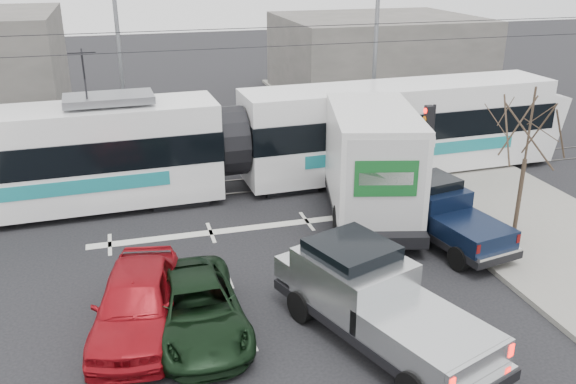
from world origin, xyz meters
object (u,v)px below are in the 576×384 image
object	(u,v)px
traffic_signal	(429,132)
navy_pickup	(442,213)
street_lamp_far	(114,41)
red_car	(137,301)
bare_tree	(529,131)
box_truck	(368,161)
street_lamp_near	(372,38)
green_car	(197,308)
tram	(229,143)
silver_pickup	(372,297)

from	to	relation	value
traffic_signal	navy_pickup	distance (m)	3.72
street_lamp_far	red_car	bearing A→B (deg)	-90.51
bare_tree	street_lamp_far	xyz separation A→B (m)	(-11.79, 13.50, 1.32)
street_lamp_far	box_truck	distance (m)	13.16
street_lamp_near	green_car	size ratio (longest dim) A/B	1.91
traffic_signal	tram	bearing A→B (deg)	155.65
red_car	bare_tree	bearing A→B (deg)	18.68
tram	box_truck	distance (m)	5.51
street_lamp_near	green_car	xyz separation A→B (m)	(-10.21, -13.58, -4.46)
silver_pickup	box_truck	world-z (taller)	box_truck
red_car	silver_pickup	bearing A→B (deg)	-7.64
traffic_signal	navy_pickup	world-z (taller)	traffic_signal
street_lamp_near	navy_pickup	size ratio (longest dim) A/B	1.80
tram	green_car	distance (m)	9.61
traffic_signal	street_lamp_near	world-z (taller)	street_lamp_near
street_lamp_near	silver_pickup	size ratio (longest dim) A/B	1.38
street_lamp_far	silver_pickup	bearing A→B (deg)	-72.53
box_truck	traffic_signal	bearing A→B (deg)	21.26
street_lamp_near	tram	bearing A→B (deg)	-149.95
street_lamp_far	navy_pickup	size ratio (longest dim) A/B	1.80
bare_tree	tram	xyz separation A→B (m)	(-7.93, 7.08, -1.79)
silver_pickup	navy_pickup	xyz separation A→B (m)	(4.29, 4.34, -0.12)
box_truck	navy_pickup	distance (m)	3.31
traffic_signal	box_truck	xyz separation A→B (m)	(-2.45, -0.29, -0.78)
box_truck	silver_pickup	bearing A→B (deg)	-97.37
bare_tree	street_lamp_near	xyz separation A→B (m)	(-0.29, 11.50, 1.32)
silver_pickup	traffic_signal	bearing A→B (deg)	34.64
green_car	bare_tree	bearing A→B (deg)	10.47
box_truck	green_car	distance (m)	9.11
silver_pickup	box_truck	size ratio (longest dim) A/B	0.78
navy_pickup	green_car	bearing A→B (deg)	-171.13
silver_pickup	navy_pickup	bearing A→B (deg)	25.43
tram	traffic_signal	bearing A→B (deg)	-26.49
traffic_signal	navy_pickup	bearing A→B (deg)	-108.24
tram	silver_pickup	world-z (taller)	tram
silver_pickup	green_car	xyz separation A→B (m)	(-4.04, 1.38, -0.46)
bare_tree	street_lamp_near	world-z (taller)	street_lamp_near
tram	silver_pickup	distance (m)	10.68
street_lamp_far	navy_pickup	xyz separation A→B (m)	(9.63, -12.62, -4.12)
street_lamp_far	box_truck	xyz separation A→B (m)	(8.21, -9.80, -3.15)
tram	box_truck	xyz separation A→B (m)	(4.35, -3.37, -0.05)
traffic_signal	silver_pickup	world-z (taller)	traffic_signal
street_lamp_far	box_truck	bearing A→B (deg)	-50.05
street_lamp_near	navy_pickup	bearing A→B (deg)	-99.99
silver_pickup	green_car	bearing A→B (deg)	141.35
street_lamp_near	tram	size ratio (longest dim) A/B	0.32
street_lamp_near	street_lamp_far	bearing A→B (deg)	170.13
navy_pickup	tram	bearing A→B (deg)	122.30
street_lamp_far	red_car	size ratio (longest dim) A/B	1.87
tram	bare_tree	bearing A→B (deg)	-43.88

